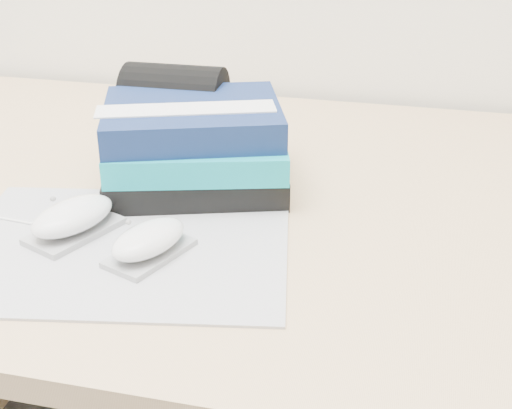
% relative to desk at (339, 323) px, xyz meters
% --- Properties ---
extents(desk, '(1.60, 0.80, 0.73)m').
position_rel_desk_xyz_m(desk, '(0.00, 0.00, 0.00)').
color(desk, tan).
rests_on(desk, ground).
extents(mousepad, '(0.42, 0.35, 0.00)m').
position_rel_desk_xyz_m(mousepad, '(-0.23, -0.24, 0.24)').
color(mousepad, gray).
rests_on(mousepad, desk).
extents(mouse_rear, '(0.10, 0.12, 0.05)m').
position_rel_desk_xyz_m(mouse_rear, '(-0.29, -0.23, 0.26)').
color(mouse_rear, '#9C9C9E').
rests_on(mouse_rear, mousepad).
extents(mouse_front, '(0.09, 0.11, 0.04)m').
position_rel_desk_xyz_m(mouse_front, '(-0.19, -0.25, 0.26)').
color(mouse_front, '#9B9B9D').
rests_on(mouse_front, mousepad).
extents(book_stack, '(0.27, 0.25, 0.11)m').
position_rel_desk_xyz_m(book_stack, '(-0.19, -0.06, 0.29)').
color(book_stack, black).
rests_on(book_stack, desk).
extents(pouch, '(0.14, 0.10, 0.13)m').
position_rel_desk_xyz_m(pouch, '(-0.25, 0.04, 0.30)').
color(pouch, black).
rests_on(pouch, desk).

